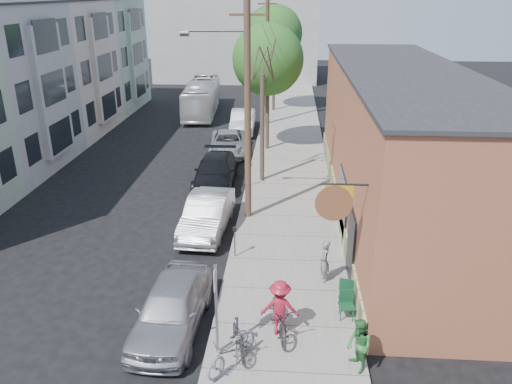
# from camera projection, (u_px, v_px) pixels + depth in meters

# --- Properties ---
(ground) EXTENTS (120.00, 120.00, 0.00)m
(ground) POSITION_uv_depth(u_px,v_px,m) (177.00, 259.00, 19.22)
(ground) COLOR black
(sidewalk) EXTENTS (4.50, 58.00, 0.15)m
(sidewalk) POSITION_uv_depth(u_px,v_px,m) (289.00, 167.00, 29.10)
(sidewalk) COLOR gray
(sidewalk) RESTS_ON ground
(cafe_building) EXTENTS (6.60, 20.20, 6.61)m
(cafe_building) POSITION_uv_depth(u_px,v_px,m) (397.00, 145.00, 22.03)
(cafe_building) COLOR #9B5539
(cafe_building) RESTS_ON ground
(apartment_row) EXTENTS (6.30, 32.00, 9.00)m
(apartment_row) POSITION_uv_depth(u_px,v_px,m) (34.00, 79.00, 31.23)
(apartment_row) COLOR #9EB69A
(apartment_row) RESTS_ON ground
(end_cap_building) EXTENTS (18.00, 8.00, 12.00)m
(end_cap_building) POSITION_uv_depth(u_px,v_px,m) (237.00, 25.00, 55.93)
(end_cap_building) COLOR #A6A5A1
(end_cap_building) RESTS_ON ground
(sign_post) EXTENTS (0.07, 0.45, 2.80)m
(sign_post) POSITION_uv_depth(u_px,v_px,m) (216.00, 301.00, 13.47)
(sign_post) COLOR slate
(sign_post) RESTS_ON sidewalk
(parking_meter_near) EXTENTS (0.14, 0.14, 1.24)m
(parking_meter_near) POSITION_uv_depth(u_px,v_px,m) (235.00, 237.00, 18.85)
(parking_meter_near) COLOR slate
(parking_meter_near) RESTS_ON sidewalk
(parking_meter_far) EXTENTS (0.14, 0.14, 1.24)m
(parking_meter_far) POSITION_uv_depth(u_px,v_px,m) (250.00, 170.00, 25.81)
(parking_meter_far) COLOR slate
(parking_meter_far) RESTS_ON sidewalk
(utility_pole_near) EXTENTS (3.57, 0.28, 10.00)m
(utility_pole_near) POSITION_uv_depth(u_px,v_px,m) (246.00, 100.00, 20.63)
(utility_pole_near) COLOR #503A28
(utility_pole_near) RESTS_ON sidewalk
(utility_pole_far) EXTENTS (1.80, 0.28, 10.00)m
(utility_pole_far) POSITION_uv_depth(u_px,v_px,m) (267.00, 54.00, 36.36)
(utility_pole_far) COLOR #503A28
(utility_pole_far) RESTS_ON sidewalk
(tree_bare) EXTENTS (0.24, 0.24, 5.60)m
(tree_bare) POSITION_uv_depth(u_px,v_px,m) (262.00, 129.00, 25.89)
(tree_bare) COLOR #44392C
(tree_bare) RESTS_ON sidewalk
(tree_leafy_mid) EXTENTS (4.34, 4.34, 7.77)m
(tree_leafy_mid) POSITION_uv_depth(u_px,v_px,m) (268.00, 60.00, 30.17)
(tree_leafy_mid) COLOR #44392C
(tree_leafy_mid) RESTS_ON sidewalk
(tree_leafy_far) EXTENTS (4.52, 4.52, 8.52)m
(tree_leafy_far) POSITION_uv_depth(u_px,v_px,m) (274.00, 33.00, 40.28)
(tree_leafy_far) COLOR #44392C
(tree_leafy_far) RESTS_ON sidewalk
(patio_chair_a) EXTENTS (0.62, 0.62, 0.88)m
(patio_chair_a) POSITION_uv_depth(u_px,v_px,m) (347.00, 295.00, 15.97)
(patio_chair_a) COLOR #124127
(patio_chair_a) RESTS_ON sidewalk
(patio_chair_b) EXTENTS (0.57, 0.57, 0.88)m
(patio_chair_b) POSITION_uv_depth(u_px,v_px,m) (347.00, 306.00, 15.40)
(patio_chair_b) COLOR #124127
(patio_chair_b) RESTS_ON sidewalk
(patron_grey) EXTENTS (0.40, 0.59, 1.56)m
(patron_grey) POSITION_uv_depth(u_px,v_px,m) (324.00, 261.00, 17.25)
(patron_grey) COLOR slate
(patron_grey) RESTS_ON sidewalk
(patron_green) EXTENTS (0.82, 0.91, 1.54)m
(patron_green) POSITION_uv_depth(u_px,v_px,m) (359.00, 346.00, 13.17)
(patron_green) COLOR #2E7433
(patron_green) RESTS_ON sidewalk
(cyclist) EXTENTS (1.15, 0.68, 1.75)m
(cyclist) POSITION_uv_depth(u_px,v_px,m) (280.00, 308.00, 14.56)
(cyclist) COLOR maroon
(cyclist) RESTS_ON sidewalk
(cyclist_bike) EXTENTS (1.15, 2.23, 1.12)m
(cyclist_bike) POSITION_uv_depth(u_px,v_px,m) (280.00, 317.00, 14.68)
(cyclist_bike) COLOR black
(cyclist_bike) RESTS_ON sidewalk
(parked_bike_a) EXTENTS (0.93, 1.69, 0.98)m
(parked_bike_a) POSITION_uv_depth(u_px,v_px,m) (239.00, 339.00, 13.86)
(parked_bike_a) COLOR black
(parked_bike_a) RESTS_ON sidewalk
(parked_bike_b) EXTENTS (1.65, 2.04, 1.04)m
(parked_bike_b) POSITION_uv_depth(u_px,v_px,m) (233.00, 350.00, 13.40)
(parked_bike_b) COLOR slate
(parked_bike_b) RESTS_ON sidewalk
(car_0) EXTENTS (2.05, 4.66, 1.56)m
(car_0) POSITION_uv_depth(u_px,v_px,m) (171.00, 307.00, 14.99)
(car_0) COLOR #A0A1A8
(car_0) RESTS_ON ground
(car_1) EXTENTS (1.91, 4.82, 1.56)m
(car_1) POSITION_uv_depth(u_px,v_px,m) (207.00, 214.00, 21.25)
(car_1) COLOR silver
(car_1) RESTS_ON ground
(car_2) EXTENTS (2.23, 5.21, 1.50)m
(car_2) POSITION_uv_depth(u_px,v_px,m) (216.00, 172.00, 26.32)
(car_2) COLOR black
(car_2) RESTS_ON ground
(car_3) EXTENTS (2.72, 5.12, 1.37)m
(car_3) POSITION_uv_depth(u_px,v_px,m) (228.00, 143.00, 31.47)
(car_3) COLOR #B6B8BE
(car_3) RESTS_ON ground
(car_4) EXTENTS (1.81, 4.79, 1.56)m
(car_4) POSITION_uv_depth(u_px,v_px,m) (243.00, 121.00, 36.34)
(car_4) COLOR #B3B9BC
(car_4) RESTS_ON ground
(bus) EXTENTS (2.90, 9.90, 2.72)m
(bus) POSITION_uv_depth(u_px,v_px,m) (202.00, 97.00, 41.49)
(bus) COLOR white
(bus) RESTS_ON ground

